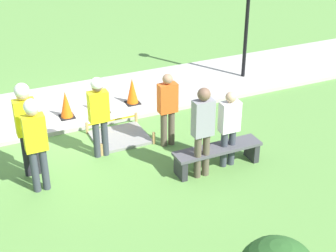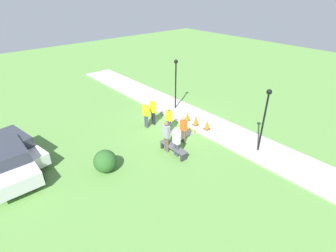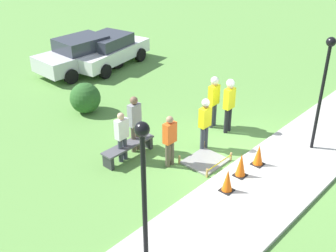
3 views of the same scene
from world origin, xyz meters
name	(u,v)px [view 2 (image 2 of 3)]	position (x,y,z in m)	size (l,w,h in m)	color
ground_plane	(179,124)	(0.00, 0.00, 0.00)	(60.00, 60.00, 0.00)	#5B8E42
sidewalk	(193,117)	(0.00, -1.30, 0.05)	(28.00, 2.60, 0.10)	#ADAAA3
wet_concrete_patch	(182,132)	(-0.96, 0.72, 0.03)	(1.24, 1.11, 0.28)	gray
traffic_cone_near_patch	(207,124)	(-1.81, -0.68, 0.43)	(0.34, 0.34, 0.67)	black
traffic_cone_far_patch	(196,120)	(-0.96, -0.54, 0.46)	(0.34, 0.34, 0.72)	black
traffic_cone_sidewalk_edge	(187,116)	(-0.12, -0.60, 0.43)	(0.34, 0.34, 0.66)	black
park_bench	(173,148)	(-2.34, 2.66, 0.33)	(1.83, 0.44, 0.47)	#2D2D33
worker_supervisor	(153,108)	(1.08, 1.36, 1.19)	(0.40, 0.28, 1.94)	black
worker_assistant	(146,111)	(1.04, 1.97, 1.14)	(0.40, 0.27, 1.88)	#383D47
worker_trainee	(169,117)	(-0.37, 1.25, 1.05)	(0.40, 0.25, 1.76)	#383D47
bystander_in_orange_shirt	(183,128)	(-1.82, 1.41, 0.93)	(0.40, 0.22, 1.65)	brown
bystander_in_gray_shirt	(176,141)	(-2.58, 2.66, 0.91)	(0.40, 0.22, 1.62)	#383D47
bystander_in_white_shirt	(166,135)	(-1.91, 2.79, 1.08)	(0.40, 0.25, 1.88)	brown
lamppost_near	(176,77)	(1.89, -1.34, 2.48)	(0.28, 0.28, 3.60)	black
lamppost_far	(265,111)	(-5.26, -1.06, 2.47)	(0.28, 0.28, 3.57)	black
parked_car_white	(10,149)	(2.63, 9.50, 0.77)	(4.65, 2.73, 1.49)	white
parked_car_silver	(8,162)	(1.39, 9.83, 0.81)	(4.30, 2.10, 1.59)	#BCBCC1
shrub_rounded_near	(105,161)	(-1.25, 6.19, 0.57)	(1.15, 1.15, 1.15)	#285623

